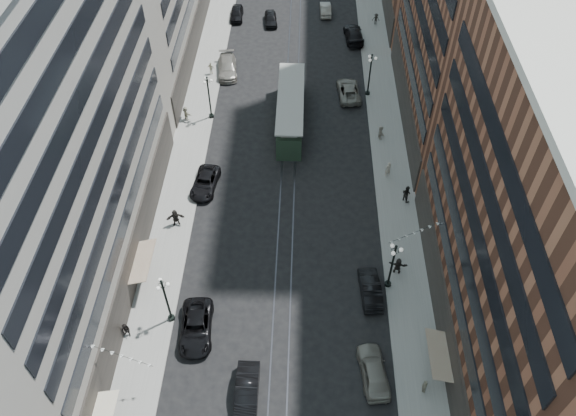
# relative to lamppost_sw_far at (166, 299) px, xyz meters

# --- Properties ---
(ground) EXTENTS (220.00, 220.00, 0.00)m
(ground) POSITION_rel_lamppost_sw_far_xyz_m (9.20, 32.00, -3.10)
(ground) COLOR black
(ground) RESTS_ON ground
(sidewalk_west) EXTENTS (4.00, 180.00, 0.15)m
(sidewalk_west) POSITION_rel_lamppost_sw_far_xyz_m (-1.80, 42.00, -3.02)
(sidewalk_west) COLOR gray
(sidewalk_west) RESTS_ON ground
(sidewalk_east) EXTENTS (4.00, 180.00, 0.15)m
(sidewalk_east) POSITION_rel_lamppost_sw_far_xyz_m (20.20, 42.00, -3.02)
(sidewalk_east) COLOR gray
(sidewalk_east) RESTS_ON ground
(rail_west) EXTENTS (0.12, 180.00, 0.02)m
(rail_west) POSITION_rel_lamppost_sw_far_xyz_m (8.50, 42.00, -3.09)
(rail_west) COLOR #2D2D33
(rail_west) RESTS_ON ground
(rail_east) EXTENTS (0.12, 180.00, 0.02)m
(rail_east) POSITION_rel_lamppost_sw_far_xyz_m (9.90, 42.00, -3.09)
(rail_east) COLOR #2D2D33
(rail_east) RESTS_ON ground
(building_west_mid) EXTENTS (8.00, 36.00, 28.00)m
(building_west_mid) POSITION_rel_lamppost_sw_far_xyz_m (-7.80, 5.00, 10.90)
(building_west_mid) COLOR gray
(building_west_mid) RESTS_ON ground
(building_east_mid) EXTENTS (8.00, 30.00, 24.00)m
(building_east_mid) POSITION_rel_lamppost_sw_far_xyz_m (26.20, -0.00, 8.90)
(building_east_mid) COLOR brown
(building_east_mid) RESTS_ON ground
(lamppost_sw_far) EXTENTS (1.03, 1.14, 5.52)m
(lamppost_sw_far) POSITION_rel_lamppost_sw_far_xyz_m (0.00, 0.00, 0.00)
(lamppost_sw_far) COLOR black
(lamppost_sw_far) RESTS_ON sidewalk_west
(lamppost_sw_mid) EXTENTS (1.03, 1.14, 5.52)m
(lamppost_sw_mid) POSITION_rel_lamppost_sw_far_xyz_m (0.00, 27.00, 0.00)
(lamppost_sw_mid) COLOR black
(lamppost_sw_mid) RESTS_ON sidewalk_west
(lamppost_se_far) EXTENTS (1.03, 1.14, 5.52)m
(lamppost_se_far) POSITION_rel_lamppost_sw_far_xyz_m (18.40, 4.00, 0.00)
(lamppost_se_far) COLOR black
(lamppost_se_far) RESTS_ON sidewalk_east
(lamppost_se_mid) EXTENTS (1.03, 1.14, 5.52)m
(lamppost_se_mid) POSITION_rel_lamppost_sw_far_xyz_m (18.40, 32.00, 0.00)
(lamppost_se_mid) COLOR black
(lamppost_se_mid) RESTS_ON sidewalk_east
(streetcar) EXTENTS (2.93, 13.22, 3.66)m
(streetcar) POSITION_rel_lamppost_sw_far_xyz_m (9.20, 26.37, -1.41)
(streetcar) COLOR #233727
(streetcar) RESTS_ON ground
(car_2) EXTENTS (2.92, 5.69, 1.53)m
(car_2) POSITION_rel_lamppost_sw_far_xyz_m (2.29, -1.12, -2.33)
(car_2) COLOR black
(car_2) RESTS_ON ground
(car_4) EXTENTS (2.63, 5.15, 1.68)m
(car_4) POSITION_rel_lamppost_sw_far_xyz_m (16.50, -4.51, -2.26)
(car_4) COLOR slate
(car_4) RESTS_ON ground
(car_5) EXTENTS (1.73, 4.90, 1.61)m
(car_5) POSITION_rel_lamppost_sw_far_xyz_m (6.88, -6.52, -2.29)
(car_5) COLOR black
(car_5) RESTS_ON ground
(pedestrian_2) EXTENTS (0.88, 0.67, 1.60)m
(pedestrian_2) POSITION_rel_lamppost_sw_far_xyz_m (-3.30, -1.69, -2.14)
(pedestrian_2) COLOR black
(pedestrian_2) RESTS_ON sidewalk_west
(pedestrian_4) EXTENTS (0.56, 0.95, 1.52)m
(pedestrian_4) POSITION_rel_lamppost_sw_far_xyz_m (20.24, -5.67, -2.19)
(pedestrian_4) COLOR gray
(pedestrian_4) RESTS_ON sidewalk_east
(car_7) EXTENTS (2.89, 5.28, 1.40)m
(car_7) POSITION_rel_lamppost_sw_far_xyz_m (0.80, 15.62, -2.39)
(car_7) COLOR black
(car_7) RESTS_ON ground
(car_8) EXTENTS (3.04, 5.97, 1.66)m
(car_8) POSITION_rel_lamppost_sw_far_xyz_m (0.92, 36.21, -2.27)
(car_8) COLOR slate
(car_8) RESTS_ON ground
(car_9) EXTENTS (1.87, 4.41, 1.49)m
(car_9) POSITION_rel_lamppost_sw_far_xyz_m (0.81, 49.86, -2.35)
(car_9) COLOR black
(car_9) RESTS_ON ground
(car_10) EXTENTS (2.00, 4.79, 1.54)m
(car_10) POSITION_rel_lamppost_sw_far_xyz_m (16.77, 3.09, -2.33)
(car_10) COLOR black
(car_10) RESTS_ON ground
(car_11) EXTENTS (2.98, 5.65, 1.52)m
(car_11) POSITION_rel_lamppost_sw_far_xyz_m (16.07, 31.80, -2.34)
(car_11) COLOR slate
(car_11) RESTS_ON ground
(car_12) EXTENTS (2.81, 5.86, 1.65)m
(car_12) POSITION_rel_lamppost_sw_far_xyz_m (17.28, 44.62, -2.27)
(car_12) COLOR black
(car_12) RESTS_ON ground
(car_13) EXTENTS (2.12, 4.34, 1.42)m
(car_13) POSITION_rel_lamppost_sw_far_xyz_m (5.76, 48.61, -2.38)
(car_13) COLOR black
(car_13) RESTS_ON ground
(car_14) EXTENTS (1.64, 4.36, 1.42)m
(car_14) POSITION_rel_lamppost_sw_far_xyz_m (13.55, 51.53, -2.39)
(car_14) COLOR gray
(car_14) RESTS_ON ground
(pedestrian_5) EXTENTS (1.78, 0.89, 1.85)m
(pedestrian_5) POSITION_rel_lamppost_sw_far_xyz_m (-1.32, 10.48, -2.02)
(pedestrian_5) COLOR black
(pedestrian_5) RESTS_ON sidewalk_west
(pedestrian_6) EXTENTS (1.00, 0.63, 1.58)m
(pedestrian_6) POSITION_rel_lamppost_sw_far_xyz_m (-1.09, 35.73, -2.16)
(pedestrian_6) COLOR beige
(pedestrian_6) RESTS_ON sidewalk_west
(pedestrian_7) EXTENTS (1.01, 1.02, 1.90)m
(pedestrian_7) POSITION_rel_lamppost_sw_far_xyz_m (21.04, 14.35, -1.99)
(pedestrian_7) COLOR black
(pedestrian_7) RESTS_ON sidewalk_east
(pedestrian_8) EXTENTS (0.78, 0.65, 1.83)m
(pedestrian_8) POSITION_rel_lamppost_sw_far_xyz_m (19.55, 17.84, -2.03)
(pedestrian_8) COLOR #A89D8B
(pedestrian_8) RESTS_ON sidewalk_east
(pedestrian_9) EXTENTS (1.05, 0.49, 1.58)m
(pedestrian_9) POSITION_rel_lamppost_sw_far_xyz_m (20.58, 48.59, -2.16)
(pedestrian_9) COLOR black
(pedestrian_9) RESTS_ON sidewalk_east
(pedestrian_extra_0) EXTENTS (1.41, 1.47, 1.71)m
(pedestrian_extra_0) POSITION_rel_lamppost_sw_far_xyz_m (-2.80, 26.46, -2.09)
(pedestrian_extra_0) COLOR #A39F87
(pedestrian_extra_0) RESTS_ON sidewalk_west
(pedestrian_extra_1) EXTENTS (0.71, 1.56, 1.62)m
(pedestrian_extra_1) POSITION_rel_lamppost_sw_far_xyz_m (19.26, 23.85, -2.14)
(pedestrian_extra_1) COLOR #A29786
(pedestrian_extra_1) RESTS_ON sidewalk_east
(pedestrian_extra_2) EXTENTS (1.72, 0.76, 1.79)m
(pedestrian_extra_2) POSITION_rel_lamppost_sw_far_xyz_m (19.32, 5.44, -2.05)
(pedestrian_extra_2) COLOR black
(pedestrian_extra_2) RESTS_ON sidewalk_east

